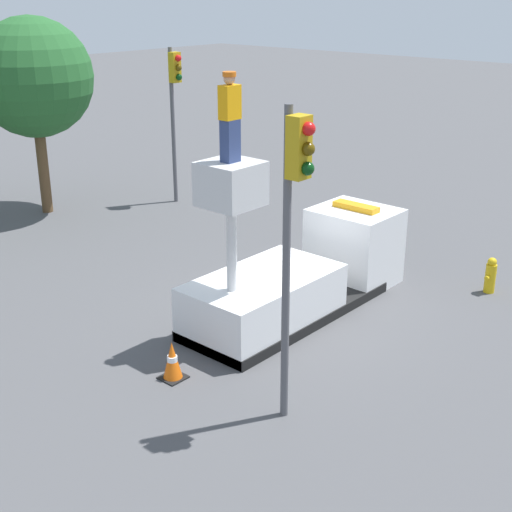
{
  "coord_description": "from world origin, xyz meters",
  "views": [
    {
      "loc": [
        -11.98,
        -9.55,
        7.31
      ],
      "look_at": [
        -2.6,
        -1.3,
        2.55
      ],
      "focal_mm": 50.0,
      "sensor_mm": 36.0,
      "label": 1
    }
  ],
  "objects_px": {
    "bucket_truck": "(300,276)",
    "tree_right_bg": "(34,78)",
    "traffic_cone_rear": "(172,361)",
    "traffic_light_pole": "(294,208)",
    "traffic_light_across": "(175,95)",
    "fire_hydrant": "(491,275)",
    "worker": "(230,117)"
  },
  "relations": [
    {
      "from": "bucket_truck",
      "to": "traffic_cone_rear",
      "type": "distance_m",
      "value": 4.25
    },
    {
      "from": "worker",
      "to": "tree_right_bg",
      "type": "bearing_deg",
      "value": 76.04
    },
    {
      "from": "bucket_truck",
      "to": "traffic_light_pole",
      "type": "bearing_deg",
      "value": -143.9
    },
    {
      "from": "bucket_truck",
      "to": "tree_right_bg",
      "type": "bearing_deg",
      "value": 87.48
    },
    {
      "from": "bucket_truck",
      "to": "traffic_cone_rear",
      "type": "height_order",
      "value": "bucket_truck"
    },
    {
      "from": "traffic_light_pole",
      "to": "tree_right_bg",
      "type": "relative_size",
      "value": 0.87
    },
    {
      "from": "worker",
      "to": "traffic_cone_rear",
      "type": "relative_size",
      "value": 2.2
    },
    {
      "from": "traffic_light_pole",
      "to": "traffic_cone_rear",
      "type": "relative_size",
      "value": 7.04
    },
    {
      "from": "bucket_truck",
      "to": "traffic_cone_rear",
      "type": "relative_size",
      "value": 7.99
    },
    {
      "from": "tree_right_bg",
      "to": "bucket_truck",
      "type": "bearing_deg",
      "value": -92.52
    },
    {
      "from": "worker",
      "to": "traffic_light_across",
      "type": "height_order",
      "value": "worker"
    },
    {
      "from": "bucket_truck",
      "to": "fire_hydrant",
      "type": "bearing_deg",
      "value": -37.24
    },
    {
      "from": "bucket_truck",
      "to": "worker",
      "type": "height_order",
      "value": "worker"
    },
    {
      "from": "fire_hydrant",
      "to": "tree_right_bg",
      "type": "xyz_separation_m",
      "value": [
        -3.47,
        14.42,
        4.05
      ]
    },
    {
      "from": "bucket_truck",
      "to": "traffic_light_pole",
      "type": "distance_m",
      "value": 5.59
    },
    {
      "from": "traffic_light_pole",
      "to": "bucket_truck",
      "type": "bearing_deg",
      "value": 36.1
    },
    {
      "from": "bucket_truck",
      "to": "fire_hydrant",
      "type": "height_order",
      "value": "bucket_truck"
    },
    {
      "from": "worker",
      "to": "fire_hydrant",
      "type": "height_order",
      "value": "worker"
    },
    {
      "from": "fire_hydrant",
      "to": "tree_right_bg",
      "type": "height_order",
      "value": "tree_right_bg"
    },
    {
      "from": "fire_hydrant",
      "to": "traffic_cone_rear",
      "type": "xyz_separation_m",
      "value": [
        -8.2,
        2.88,
        -0.08
      ]
    },
    {
      "from": "traffic_light_pole",
      "to": "traffic_cone_rear",
      "type": "distance_m",
      "value": 4.44
    },
    {
      "from": "traffic_light_pole",
      "to": "tree_right_bg",
      "type": "distance_m",
      "value": 14.78
    },
    {
      "from": "traffic_cone_rear",
      "to": "traffic_light_pole",
      "type": "bearing_deg",
      "value": -79.78
    },
    {
      "from": "worker",
      "to": "fire_hydrant",
      "type": "bearing_deg",
      "value": -25.59
    },
    {
      "from": "worker",
      "to": "fire_hydrant",
      "type": "xyz_separation_m",
      "value": [
        6.31,
        -3.02,
        -4.45
      ]
    },
    {
      "from": "tree_right_bg",
      "to": "traffic_light_across",
      "type": "bearing_deg",
      "value": -33.99
    },
    {
      "from": "bucket_truck",
      "to": "traffic_light_pole",
      "type": "height_order",
      "value": "traffic_light_pole"
    },
    {
      "from": "traffic_light_across",
      "to": "worker",
      "type": "bearing_deg",
      "value": -126.75
    },
    {
      "from": "traffic_light_across",
      "to": "traffic_cone_rear",
      "type": "bearing_deg",
      "value": -133.39
    },
    {
      "from": "traffic_light_across",
      "to": "tree_right_bg",
      "type": "height_order",
      "value": "tree_right_bg"
    },
    {
      "from": "tree_right_bg",
      "to": "traffic_cone_rear",
      "type": "bearing_deg",
      "value": -112.27
    },
    {
      "from": "worker",
      "to": "traffic_light_across",
      "type": "distance_m",
      "value": 11.11
    }
  ]
}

